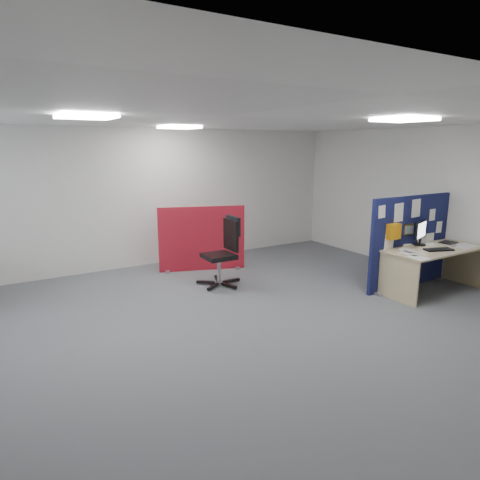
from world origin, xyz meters
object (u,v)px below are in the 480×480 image
main_desk (431,258)px  monitor_main (421,232)px  office_chair (225,247)px  red_divider (202,239)px  navy_divider (409,242)px

main_desk → monitor_main: size_ratio=3.93×
office_chair → red_divider: bearing=88.3°
main_desk → red_divider: 4.05m
monitor_main → office_chair: size_ratio=0.39×
red_divider → office_chair: size_ratio=1.36×
navy_divider → monitor_main: 0.24m
navy_divider → main_desk: (0.12, -0.35, -0.22)m
navy_divider → red_divider: navy_divider is taller
main_desk → red_divider: (-2.65, 3.05, 0.05)m
main_desk → navy_divider: bearing=108.5°
red_divider → office_chair: (-0.06, -0.99, 0.05)m
monitor_main → office_chair: bearing=126.3°
main_desk → office_chair: size_ratio=1.52×
navy_divider → office_chair: size_ratio=1.62×
navy_divider → office_chair: bearing=146.6°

